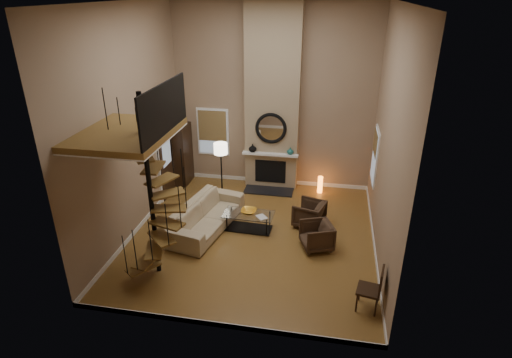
% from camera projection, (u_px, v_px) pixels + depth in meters
% --- Properties ---
extents(ground, '(6.00, 6.50, 0.01)m').
position_uv_depth(ground, '(253.00, 235.00, 10.75)').
color(ground, olive).
rests_on(ground, ground).
extents(back_wall, '(6.00, 0.02, 5.50)m').
position_uv_depth(back_wall, '(273.00, 98.00, 12.51)').
color(back_wall, '#967C61').
rests_on(back_wall, ground).
extents(front_wall, '(6.00, 0.02, 5.50)m').
position_uv_depth(front_wall, '(215.00, 196.00, 6.70)').
color(front_wall, '#967C61').
rests_on(front_wall, ground).
extents(left_wall, '(0.02, 6.50, 5.50)m').
position_uv_depth(left_wall, '(130.00, 125.00, 10.09)').
color(left_wall, '#967C61').
rests_on(left_wall, ground).
extents(right_wall, '(0.02, 6.50, 5.50)m').
position_uv_depth(right_wall, '(389.00, 140.00, 9.11)').
color(right_wall, '#967C61').
rests_on(right_wall, ground).
extents(ceiling, '(6.00, 6.50, 0.01)m').
position_uv_depth(ceiling, '(252.00, 2.00, 8.46)').
color(ceiling, silver).
rests_on(ceiling, back_wall).
extents(baseboard_back, '(6.00, 0.02, 0.12)m').
position_uv_depth(baseboard_back, '(272.00, 181.00, 13.62)').
color(baseboard_back, white).
rests_on(baseboard_back, ground).
extents(baseboard_front, '(6.00, 0.02, 0.12)m').
position_uv_depth(baseboard_front, '(221.00, 325.00, 7.82)').
color(baseboard_front, white).
rests_on(baseboard_front, ground).
extents(baseboard_left, '(0.02, 6.50, 0.12)m').
position_uv_depth(baseboard_left, '(143.00, 222.00, 11.21)').
color(baseboard_left, white).
rests_on(baseboard_left, ground).
extents(baseboard_right, '(0.02, 6.50, 0.12)m').
position_uv_depth(baseboard_right, '(374.00, 245.00, 10.23)').
color(baseboard_right, white).
rests_on(baseboard_right, ground).
extents(chimney_breast, '(1.60, 0.38, 5.50)m').
position_uv_depth(chimney_breast, '(272.00, 100.00, 12.34)').
color(chimney_breast, '#988263').
rests_on(chimney_breast, ground).
extents(hearth, '(1.50, 0.60, 0.04)m').
position_uv_depth(hearth, '(269.00, 191.00, 13.04)').
color(hearth, black).
rests_on(hearth, ground).
extents(firebox, '(0.95, 0.02, 0.72)m').
position_uv_depth(firebox, '(270.00, 171.00, 13.07)').
color(firebox, black).
rests_on(firebox, chimney_breast).
extents(mantel, '(1.70, 0.18, 0.06)m').
position_uv_depth(mantel, '(270.00, 154.00, 12.75)').
color(mantel, white).
rests_on(mantel, chimney_breast).
extents(mirror_frame, '(0.94, 0.10, 0.94)m').
position_uv_depth(mirror_frame, '(271.00, 128.00, 12.47)').
color(mirror_frame, black).
rests_on(mirror_frame, chimney_breast).
extents(mirror_disc, '(0.80, 0.01, 0.80)m').
position_uv_depth(mirror_disc, '(271.00, 128.00, 12.48)').
color(mirror_disc, white).
rests_on(mirror_disc, chimney_breast).
extents(vase_left, '(0.24, 0.24, 0.25)m').
position_uv_depth(vase_left, '(253.00, 148.00, 12.82)').
color(vase_left, black).
rests_on(vase_left, mantel).
extents(vase_right, '(0.20, 0.20, 0.21)m').
position_uv_depth(vase_right, '(290.00, 151.00, 12.63)').
color(vase_right, '#195955').
rests_on(vase_right, mantel).
extents(window_back, '(1.02, 0.06, 1.52)m').
position_uv_depth(window_back, '(213.00, 131.00, 13.26)').
color(window_back, white).
rests_on(window_back, back_wall).
extents(window_right, '(0.06, 1.02, 1.52)m').
position_uv_depth(window_right, '(375.00, 155.00, 11.37)').
color(window_right, white).
rests_on(window_right, right_wall).
extents(entry_door, '(0.10, 1.05, 2.16)m').
position_uv_depth(entry_door, '(166.00, 163.00, 12.40)').
color(entry_door, white).
rests_on(entry_door, ground).
extents(loft, '(1.70, 2.20, 1.09)m').
position_uv_depth(loft, '(131.00, 131.00, 8.13)').
color(loft, brown).
rests_on(loft, left_wall).
extents(spiral_stair, '(1.47, 1.47, 4.06)m').
position_uv_depth(spiral_stair, '(152.00, 199.00, 8.70)').
color(spiral_stair, black).
rests_on(spiral_stair, ground).
extents(hutch, '(0.40, 0.85, 1.91)m').
position_uv_depth(hutch, '(183.00, 154.00, 13.31)').
color(hutch, black).
rests_on(hutch, ground).
extents(sofa, '(1.51, 2.74, 0.76)m').
position_uv_depth(sofa, '(207.00, 215.00, 10.91)').
color(sofa, tan).
rests_on(sofa, ground).
extents(armchair_near, '(0.92, 0.91, 0.68)m').
position_uv_depth(armchair_near, '(312.00, 214.00, 11.01)').
color(armchair_near, '#3B291B').
rests_on(armchair_near, ground).
extents(armchair_far, '(0.92, 0.91, 0.65)m').
position_uv_depth(armchair_far, '(319.00, 235.00, 10.09)').
color(armchair_far, '#3B291B').
rests_on(armchair_far, ground).
extents(coffee_table, '(1.32, 0.70, 0.47)m').
position_uv_depth(coffee_table, '(248.00, 219.00, 10.91)').
color(coffee_table, silver).
rests_on(coffee_table, ground).
extents(bowl, '(0.40, 0.40, 0.10)m').
position_uv_depth(bowl, '(249.00, 211.00, 10.87)').
color(bowl, gold).
rests_on(bowl, coffee_table).
extents(book, '(0.35, 0.36, 0.03)m').
position_uv_depth(book, '(261.00, 217.00, 10.65)').
color(book, gray).
rests_on(book, coffee_table).
extents(floor_lamp, '(0.40, 0.40, 1.71)m').
position_uv_depth(floor_lamp, '(221.00, 153.00, 12.12)').
color(floor_lamp, black).
rests_on(floor_lamp, ground).
extents(accent_lamp, '(0.15, 0.15, 0.54)m').
position_uv_depth(accent_lamp, '(320.00, 185.00, 12.89)').
color(accent_lamp, orange).
rests_on(accent_lamp, ground).
extents(side_chair, '(0.52, 0.52, 0.96)m').
position_uv_depth(side_chair, '(374.00, 287.00, 8.08)').
color(side_chair, black).
rests_on(side_chair, ground).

